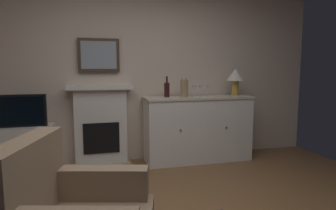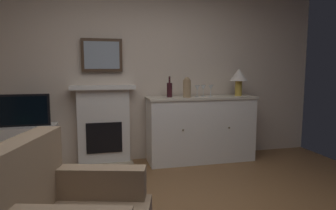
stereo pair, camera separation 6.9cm
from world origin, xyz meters
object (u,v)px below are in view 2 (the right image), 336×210
wine_glass_left (197,88)px  tv_set (23,110)px  table_lamp (239,77)px  wine_glass_right (211,88)px  sideboard_cabinet (201,129)px  vase_decorative (187,87)px  wine_bottle (170,89)px  wine_glass_center (203,88)px  framed_picture (102,55)px  fireplace_unit (104,125)px  tv_cabinet (26,150)px

wine_glass_left → tv_set: bearing=179.1°
table_lamp → wine_glass_right: table_lamp is taller
sideboard_cabinet → wine_glass_right: size_ratio=9.39×
vase_decorative → wine_bottle: bearing=160.2°
wine_glass_center → tv_set: 2.38m
framed_picture → vase_decorative: 1.24m
tv_set → wine_glass_left: bearing=-0.9°
sideboard_cabinet → table_lamp: 0.94m
framed_picture → fireplace_unit: bearing=-90.0°
fireplace_unit → table_lamp: (1.94, -0.18, 0.66)m
table_lamp → vase_decorative: size_ratio=1.42×
sideboard_cabinet → tv_cabinet: size_ratio=2.07×
wine_bottle → sideboard_cabinet: bearing=-4.0°
sideboard_cabinet → wine_glass_right: bearing=-0.4°
fireplace_unit → framed_picture: framed_picture is taller
framed_picture → tv_cabinet: framed_picture is taller
wine_glass_left → tv_set: size_ratio=0.27×
framed_picture → tv_set: (-0.97, -0.23, -0.69)m
framed_picture → table_lamp: bearing=-6.6°
sideboard_cabinet → table_lamp: size_ratio=3.87×
table_lamp → wine_bottle: 1.05m
vase_decorative → tv_cabinet: size_ratio=0.37×
tv_cabinet → table_lamp: bearing=-0.3°
sideboard_cabinet → vase_decorative: bearing=-167.6°
table_lamp → wine_glass_center: 0.57m
wine_bottle → table_lamp: bearing=-1.8°
framed_picture → wine_glass_center: size_ratio=3.33×
table_lamp → tv_set: (-2.91, -0.01, -0.40)m
fireplace_unit → tv_cabinet: size_ratio=1.47×
wine_glass_center → wine_glass_right: same height
wine_glass_left → tv_cabinet: bearing=178.6°
wine_glass_left → tv_cabinet: size_ratio=0.22×
tv_cabinet → tv_set: size_ratio=1.21×
wine_glass_center → vase_decorative: size_ratio=0.59×
vase_decorative → tv_set: vase_decorative is taller
wine_glass_left → wine_glass_center: same height
tv_set → table_lamp: bearing=0.2°
wine_glass_right → wine_glass_left: bearing=-169.4°
wine_bottle → tv_set: wine_bottle is taller
tv_cabinet → tv_set: bearing=-90.0°
wine_glass_center → vase_decorative: vase_decorative is taller
tv_cabinet → wine_glass_left: bearing=-1.4°
wine_glass_left → wine_glass_center: (0.11, 0.05, 0.00)m
sideboard_cabinet → wine_glass_right: wine_glass_right is taller
framed_picture → sideboard_cabinet: bearing=-9.3°
tv_cabinet → wine_glass_center: bearing=-0.1°
tv_set → tv_cabinet: bearing=90.0°
vase_decorative → wine_glass_left: bearing=3.0°
tv_cabinet → sideboard_cabinet: bearing=-0.4°
sideboard_cabinet → wine_bottle: wine_bottle is taller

